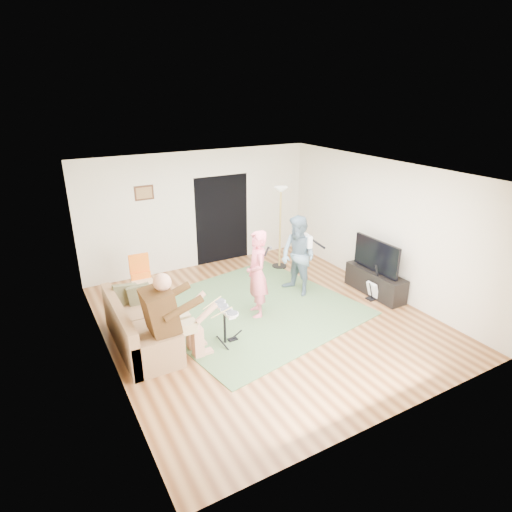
{
  "coord_description": "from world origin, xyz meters",
  "views": [
    {
      "loc": [
        -3.55,
        -5.97,
        3.98
      ],
      "look_at": [
        -0.03,
        0.3,
        1.15
      ],
      "focal_mm": 30.0,
      "sensor_mm": 36.0,
      "label": 1
    }
  ],
  "objects": [
    {
      "name": "walls",
      "position": [
        0.0,
        0.0,
        1.35
      ],
      "size": [
        5.5,
        6.0,
        2.7
      ],
      "primitive_type": null,
      "color": "beige",
      "rests_on": "floor"
    },
    {
      "name": "tv_cabinet",
      "position": [
        2.5,
        -0.21,
        0.25
      ],
      "size": [
        0.4,
        1.4,
        0.5
      ],
      "primitive_type": "cube",
      "color": "black",
      "rests_on": "floor"
    },
    {
      "name": "picture_frame",
      "position": [
        -1.25,
        2.99,
        1.9
      ],
      "size": [
        0.42,
        0.03,
        0.32
      ],
      "primitive_type": "cube",
      "color": "#3F2314",
      "rests_on": "walls"
    },
    {
      "name": "guitarist",
      "position": [
        1.11,
        0.6,
        0.82
      ],
      "size": [
        0.77,
        0.9,
        1.64
      ],
      "primitive_type": "imported",
      "rotation": [
        0.0,
        0.0,
        -1.37
      ],
      "color": "slate",
      "rests_on": "floor"
    },
    {
      "name": "doorway",
      "position": [
        0.55,
        2.99,
        1.05
      ],
      "size": [
        2.1,
        0.0,
        2.1
      ],
      "primitive_type": "plane",
      "rotation": [
        1.57,
        0.0,
        0.0
      ],
      "color": "black",
      "rests_on": "walls"
    },
    {
      "name": "microphone",
      "position": [
        0.14,
        0.22,
        1.23
      ],
      "size": [
        0.06,
        0.06,
        0.24
      ],
      "primitive_type": null,
      "color": "black",
      "rests_on": "singer"
    },
    {
      "name": "drum_kit",
      "position": [
        -1.0,
        -0.38,
        0.3
      ],
      "size": [
        0.37,
        0.67,
        0.69
      ],
      "color": "black",
      "rests_on": "floor"
    },
    {
      "name": "torchiere_lamp",
      "position": [
        1.54,
        1.95,
        1.32
      ],
      "size": [
        0.34,
        0.34,
        1.93
      ],
      "color": "black",
      "rests_on": "floor"
    },
    {
      "name": "singer",
      "position": [
        -0.06,
        0.22,
        0.82
      ],
      "size": [
        0.54,
        0.68,
        1.65
      ],
      "primitive_type": "imported",
      "rotation": [
        0.0,
        0.0,
        -1.83
      ],
      "color": "#EB667D",
      "rests_on": "floor"
    },
    {
      "name": "ceiling",
      "position": [
        0.0,
        0.0,
        2.7
      ],
      "size": [
        6.0,
        6.0,
        0.0
      ],
      "primitive_type": "plane",
      "rotation": [
        3.14,
        0.0,
        0.0
      ],
      "color": "white",
      "rests_on": "walls"
    },
    {
      "name": "drummer",
      "position": [
        -1.86,
        -0.38,
        0.58
      ],
      "size": [
        0.96,
        0.54,
        1.48
      ],
      "color": "#472D14",
      "rests_on": "sofa"
    },
    {
      "name": "television",
      "position": [
        2.45,
        -0.21,
        0.85
      ],
      "size": [
        0.06,
        1.17,
        0.66
      ],
      "primitive_type": "cube",
      "color": "black",
      "rests_on": "tv_cabinet"
    },
    {
      "name": "guitar_held",
      "position": [
        1.31,
        0.6,
        1.12
      ],
      "size": [
        0.21,
        0.61,
        0.26
      ],
      "primitive_type": null,
      "rotation": [
        0.0,
        0.0,
        -0.15
      ],
      "color": "white",
      "rests_on": "guitarist"
    },
    {
      "name": "floor",
      "position": [
        0.0,
        0.0,
        0.0
      ],
      "size": [
        6.0,
        6.0,
        0.0
      ],
      "primitive_type": "plane",
      "color": "brown",
      "rests_on": "ground"
    },
    {
      "name": "dining_chair",
      "position": [
        -1.76,
        1.8,
        0.34
      ],
      "size": [
        0.42,
        0.44,
        0.95
      ],
      "rotation": [
        0.0,
        0.0,
        -0.05
      ],
      "color": "#D6B88B",
      "rests_on": "floor"
    },
    {
      "name": "guitar_spare",
      "position": [
        2.28,
        -0.39,
        0.21
      ],
      "size": [
        0.27,
        0.24,
        0.74
      ],
      "color": "black",
      "rests_on": "floor"
    },
    {
      "name": "area_rug",
      "position": [
        -0.02,
        0.43,
        0.01
      ],
      "size": [
        4.09,
        3.97,
        0.02
      ],
      "primitive_type": "cube",
      "rotation": [
        0.0,
        0.0,
        0.18
      ],
      "color": "#48683F",
      "rests_on": "floor"
    },
    {
      "name": "window_blinds",
      "position": [
        -2.74,
        0.2,
        1.55
      ],
      "size": [
        0.0,
        2.05,
        2.05
      ],
      "primitive_type": "plane",
      "rotation": [
        1.57,
        0.0,
        1.57
      ],
      "color": "olive",
      "rests_on": "walls"
    },
    {
      "name": "sofa",
      "position": [
        -2.29,
        0.27,
        0.26
      ],
      "size": [
        0.81,
        1.96,
        0.79
      ],
      "color": "#946E4A",
      "rests_on": "floor"
    }
  ]
}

